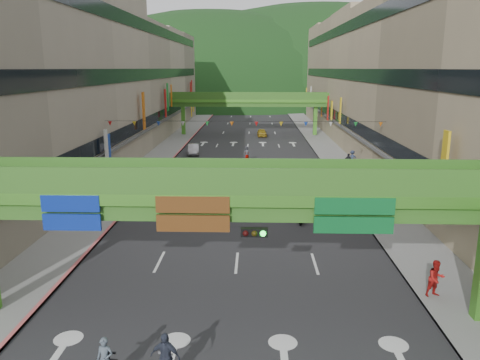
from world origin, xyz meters
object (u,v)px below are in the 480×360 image
scooter_rider_mid (301,211)px  car_silver (193,149)px  car_yellow (262,133)px  pedestrian_red (436,281)px  overpass_near (253,211)px

scooter_rider_mid → car_silver: size_ratio=0.46×
car_silver → car_yellow: car_silver is taller
car_silver → pedestrian_red: bearing=-72.9°
scooter_rider_mid → car_silver: 29.81m
scooter_rider_mid → pedestrian_red: (5.40, -11.32, -0.02)m
car_silver → scooter_rider_mid: bearing=-73.8°
overpass_near → car_yellow: size_ratio=7.66×
scooter_rider_mid → pedestrian_red: scooter_rider_mid is taller
pedestrian_red → scooter_rider_mid: bearing=99.5°
overpass_near → car_yellow: 58.30m
car_yellow → pedestrian_red: bearing=-85.0°
overpass_near → scooter_rider_mid: bearing=76.0°
scooter_rider_mid → car_silver: (-11.40, 27.55, -0.28)m
scooter_rider_mid → car_yellow: 44.23m
car_silver → pedestrian_red: 42.34m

